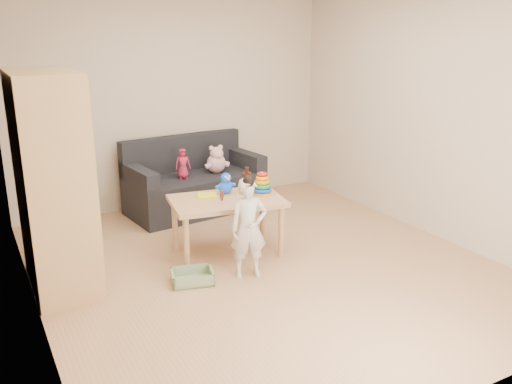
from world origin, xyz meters
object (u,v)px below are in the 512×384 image
wardrobe (53,183)px  toddler (249,230)px  sofa (195,193)px  play_table (227,226)px

wardrobe → toddler: wardrobe is taller
sofa → wardrobe: bearing=-150.8°
wardrobe → toddler: (1.50, -0.64, -0.47)m
play_table → sofa: bearing=80.6°
toddler → sofa: bearing=98.2°
sofa → toddler: (-0.29, -1.93, 0.22)m
wardrobe → play_table: size_ratio=1.71×
wardrobe → play_table: 1.69m
wardrobe → sofa: wardrobe is taller
play_table → toddler: size_ratio=1.21×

